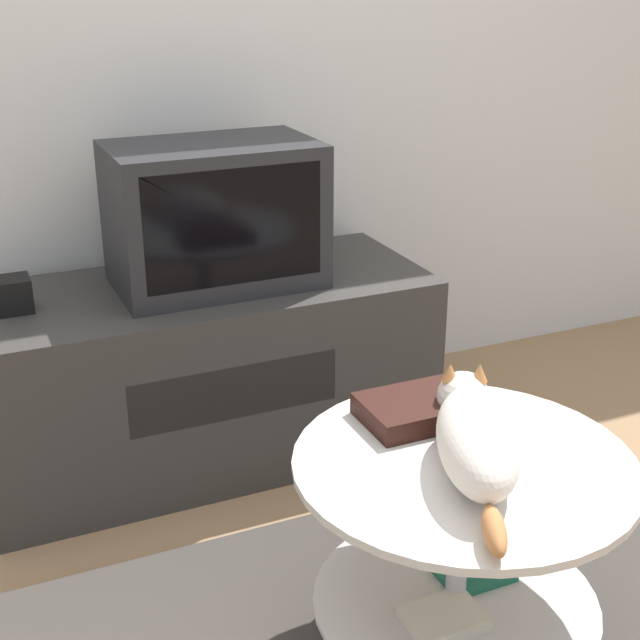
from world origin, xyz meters
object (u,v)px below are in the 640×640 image
tv (215,215)px  speaker (13,295)px  cat (475,436)px  dvd_box (417,409)px

tv → speaker: tv is taller
cat → dvd_box: bearing=26.3°
tv → dvd_box: 0.94m
tv → dvd_box: bearing=-79.6°
speaker → dvd_box: bearing=-50.8°
tv → speaker: 0.60m
speaker → dvd_box: 1.17m
tv → dvd_box: tv is taller
dvd_box → cat: cat is taller
tv → cat: tv is taller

